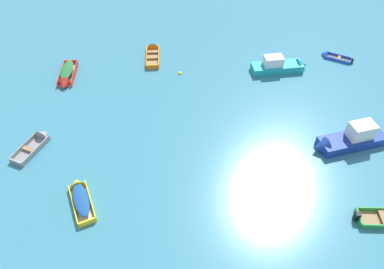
# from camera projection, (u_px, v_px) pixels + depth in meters

# --- Properties ---
(rowboat_grey_midfield_left) EXTENTS (2.44, 3.79, 1.15)m
(rowboat_grey_midfield_left) POSITION_uv_depth(u_px,v_px,m) (38.00, 141.00, 28.25)
(rowboat_grey_midfield_left) COLOR gray
(rowboat_grey_midfield_left) RESTS_ON ground_plane
(motor_launch_deep_blue_outer_right) EXTENTS (6.06, 3.20, 2.31)m
(motor_launch_deep_blue_outer_right) POSITION_uv_depth(u_px,v_px,m) (348.00, 140.00, 27.73)
(motor_launch_deep_blue_outer_right) COLOR navy
(motor_launch_deep_blue_outer_right) RESTS_ON ground_plane
(rowboat_blue_outer_left) EXTENTS (3.15, 2.18, 0.90)m
(rowboat_blue_outer_left) POSITION_uv_depth(u_px,v_px,m) (330.00, 56.00, 36.88)
(rowboat_blue_outer_left) COLOR #4C4C51
(rowboat_blue_outer_left) RESTS_ON ground_plane
(rowboat_red_back_row_left) EXTENTS (1.66, 4.39, 1.20)m
(rowboat_red_back_row_left) POSITION_uv_depth(u_px,v_px,m) (66.00, 76.00, 33.99)
(rowboat_red_back_row_left) COLOR beige
(rowboat_red_back_row_left) RESTS_ON ground_plane
(rowboat_yellow_near_camera) EXTENTS (2.65, 3.93, 1.09)m
(rowboat_yellow_near_camera) POSITION_uv_depth(u_px,v_px,m) (80.00, 195.00, 24.44)
(rowboat_yellow_near_camera) COLOR beige
(rowboat_yellow_near_camera) RESTS_ON ground_plane
(rowboat_orange_far_left) EXTENTS (1.62, 4.31, 1.18)m
(rowboat_orange_far_left) POSITION_uv_depth(u_px,v_px,m) (153.00, 52.00, 37.34)
(rowboat_orange_far_left) COLOR #99754C
(rowboat_orange_far_left) RESTS_ON ground_plane
(motor_launch_turquoise_far_right) EXTENTS (5.70, 2.40, 1.90)m
(motor_launch_turquoise_far_right) POSITION_uv_depth(u_px,v_px,m) (281.00, 66.00, 34.95)
(motor_launch_turquoise_far_right) COLOR teal
(motor_launch_turquoise_far_right) RESTS_ON ground_plane
(mooring_buoy_midfield) EXTENTS (0.44, 0.44, 0.44)m
(mooring_buoy_midfield) POSITION_uv_depth(u_px,v_px,m) (180.00, 74.00, 34.94)
(mooring_buoy_midfield) COLOR yellow
(mooring_buoy_midfield) RESTS_ON ground_plane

